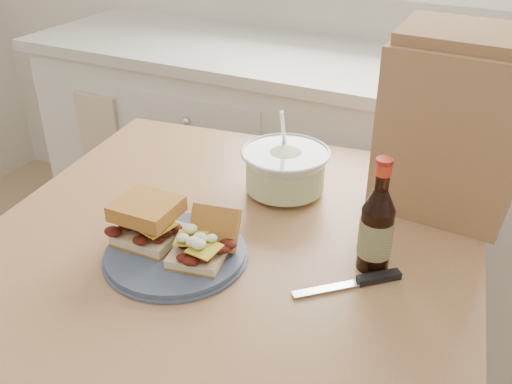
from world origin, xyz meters
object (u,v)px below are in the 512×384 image
at_px(plate, 176,254).
at_px(beer_bottle, 376,229).
at_px(dining_table, 230,283).
at_px(coleslaw_bowl, 285,172).
at_px(paper_bag, 451,132).

height_order(plate, beer_bottle, beer_bottle).
xyz_separation_m(dining_table, coleslaw_bowl, (0.03, 0.22, 0.18)).
bearing_deg(dining_table, paper_bag, 33.30).
xyz_separation_m(dining_table, plate, (-0.06, -0.11, 0.13)).
bearing_deg(beer_bottle, coleslaw_bowl, 143.59).
bearing_deg(coleslaw_bowl, paper_bag, 15.58).
xyz_separation_m(plate, coleslaw_bowl, (0.08, 0.33, 0.04)).
bearing_deg(plate, dining_table, 62.77).
bearing_deg(beer_bottle, dining_table, -175.03).
distance_m(dining_table, beer_bottle, 0.36).
bearing_deg(coleslaw_bowl, beer_bottle, -35.19).
height_order(dining_table, plate, plate).
relative_size(dining_table, plate, 4.12).
distance_m(dining_table, coleslaw_bowl, 0.28).
distance_m(plate, beer_bottle, 0.39).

